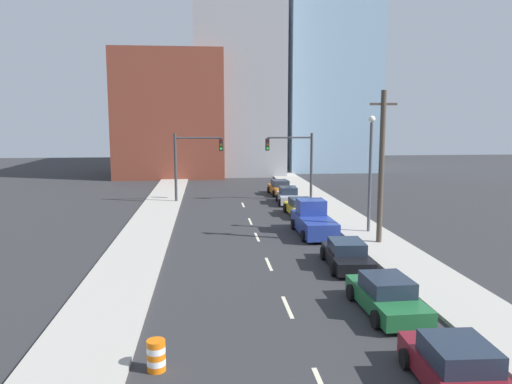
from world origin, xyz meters
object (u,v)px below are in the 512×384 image
(traffic_barrel, at_px, (156,355))
(sedan_maroon, at_px, (458,369))
(traffic_signal_right, at_px, (298,157))
(sedan_black, at_px, (347,255))
(sedan_yellow, at_px, (301,207))
(sedan_orange, at_px, (280,188))
(traffic_signal_left, at_px, (189,158))
(street_lamp, at_px, (370,166))
(sedan_green, at_px, (387,296))
(utility_pole_right_mid, at_px, (381,167))
(pickup_truck_blue, at_px, (313,221))
(sedan_silver, at_px, (288,196))

(traffic_barrel, distance_m, sedan_maroon, 8.61)
(traffic_barrel, bearing_deg, traffic_signal_right, 72.20)
(sedan_maroon, bearing_deg, sedan_black, 91.11)
(sedan_yellow, relative_size, sedan_orange, 1.01)
(traffic_signal_left, distance_m, street_lamp, 18.47)
(traffic_barrel, relative_size, sedan_yellow, 0.20)
(traffic_barrel, bearing_deg, sedan_green, 24.07)
(traffic_signal_left, bearing_deg, utility_pole_right_mid, -54.86)
(utility_pole_right_mid, xyz_separation_m, traffic_barrel, (-11.83, -14.23, -4.23))
(street_lamp, height_order, pickup_truck_blue, street_lamp)
(traffic_signal_right, distance_m, utility_pole_right_mid, 16.94)
(traffic_barrel, distance_m, sedan_yellow, 25.52)
(traffic_signal_right, xyz_separation_m, sedan_silver, (-1.15, -1.40, -3.39))
(utility_pole_right_mid, distance_m, sedan_orange, 21.50)
(traffic_signal_right, distance_m, traffic_barrel, 32.81)
(traffic_barrel, xyz_separation_m, pickup_truck_blue, (8.47, 17.35, 0.42))
(sedan_yellow, bearing_deg, sedan_orange, 87.21)
(utility_pole_right_mid, bearing_deg, street_lamp, 83.88)
(traffic_signal_left, height_order, utility_pole_right_mid, utility_pole_right_mid)
(sedan_green, bearing_deg, traffic_barrel, -157.55)
(street_lamp, distance_m, pickup_truck_blue, 5.17)
(utility_pole_right_mid, xyz_separation_m, sedan_orange, (-2.95, 20.92, -4.03))
(pickup_truck_blue, bearing_deg, sedan_orange, 88.15)
(traffic_signal_left, distance_m, pickup_truck_blue, 16.42)
(street_lamp, bearing_deg, sedan_black, -115.94)
(utility_pole_right_mid, relative_size, sedan_maroon, 2.08)
(sedan_maroon, relative_size, sedan_silver, 0.96)
(traffic_signal_right, distance_m, sedan_yellow, 7.99)
(sedan_green, height_order, sedan_silver, sedan_silver)
(sedan_black, bearing_deg, utility_pole_right_mid, 56.74)
(traffic_signal_right, relative_size, sedan_green, 1.34)
(traffic_signal_left, bearing_deg, sedan_silver, -9.02)
(sedan_green, distance_m, sedan_orange, 31.37)
(pickup_truck_blue, bearing_deg, sedan_maroon, -90.81)
(sedan_orange, bearing_deg, sedan_yellow, -93.16)
(utility_pole_right_mid, bearing_deg, sedan_maroon, -102.05)
(traffic_signal_right, xyz_separation_m, utility_pole_right_mid, (1.86, -16.82, 0.63))
(traffic_signal_left, relative_size, sedan_orange, 1.36)
(sedan_maroon, distance_m, sedan_orange, 37.14)
(street_lamp, bearing_deg, sedan_orange, 100.27)
(sedan_maroon, bearing_deg, street_lamp, 81.07)
(street_lamp, relative_size, sedan_silver, 1.69)
(utility_pole_right_mid, distance_m, pickup_truck_blue, 5.96)
(traffic_signal_left, distance_m, sedan_yellow, 11.93)
(pickup_truck_blue, bearing_deg, sedan_green, -90.55)
(traffic_barrel, height_order, sedan_maroon, sedan_maroon)
(traffic_signal_right, height_order, sedan_yellow, traffic_signal_right)
(sedan_black, bearing_deg, sedan_green, -88.05)
(traffic_signal_left, distance_m, sedan_orange, 10.36)
(sedan_maroon, bearing_deg, pickup_truck_blue, 91.92)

